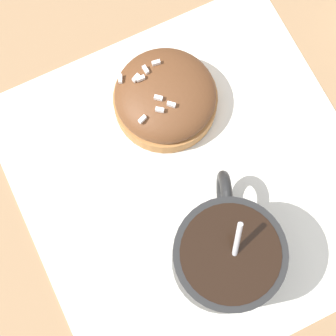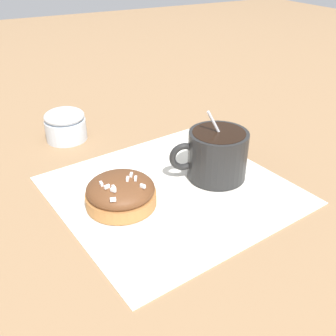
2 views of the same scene
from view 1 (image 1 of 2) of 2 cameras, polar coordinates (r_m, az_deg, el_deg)
name	(u,v)px [view 1 (image 1 of 2)]	position (r m, az deg, el deg)	size (l,w,h in m)	color
ground_plane	(193,182)	(0.49, 2.52, -1.41)	(3.00, 3.00, 0.00)	#93704C
paper_napkin	(193,181)	(0.49, 2.52, -1.37)	(0.33, 0.32, 0.00)	white
coffee_cup	(230,255)	(0.44, 6.33, -8.74)	(0.11, 0.08, 0.10)	black
frosted_pastry	(161,99)	(0.49, -0.67, 7.07)	(0.09, 0.09, 0.04)	#B2753D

